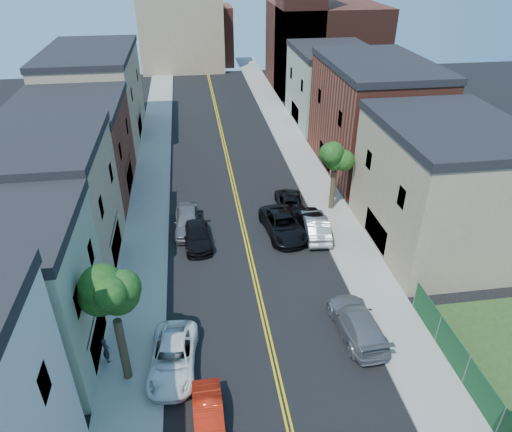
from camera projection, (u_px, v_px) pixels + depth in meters
name	position (u px, v px, depth m)	size (l,w,h in m)	color
sidewalk_left	(151.00, 171.00, 46.95)	(3.20, 100.00, 0.15)	gray
sidewalk_right	(304.00, 161.00, 48.91)	(3.20, 100.00, 0.15)	gray
curb_left	(169.00, 169.00, 47.17)	(0.30, 100.00, 0.15)	gray
curb_right	(288.00, 162.00, 48.70)	(0.30, 100.00, 0.15)	gray
bldg_left_tan_near	(41.00, 211.00, 31.18)	(9.00, 10.00, 9.00)	#998466
bldg_left_brick	(73.00, 154.00, 40.78)	(9.00, 12.00, 8.00)	brown
bldg_left_tan_far	(95.00, 98.00, 52.29)	(9.00, 16.00, 9.50)	#998466
bldg_right_tan	(440.00, 190.00, 33.81)	(9.00, 12.00, 9.00)	#998466
bldg_right_brick	(372.00, 120.00, 45.45)	(9.00, 14.00, 10.00)	brown
bldg_right_palegrn	(331.00, 88.00, 57.72)	(9.00, 12.00, 8.50)	gray
church	(320.00, 40.00, 69.28)	(16.20, 14.20, 22.60)	#4C2319
backdrop_left	(182.00, 34.00, 80.07)	(14.00, 8.00, 12.00)	#998466
backdrop_center	(204.00, 36.00, 84.48)	(10.00, 8.00, 10.00)	brown
fence_right	(482.00, 395.00, 22.68)	(0.04, 15.00, 1.90)	#143F1E
tree_left_mid	(109.00, 281.00, 21.54)	(5.20, 5.20, 9.29)	#3A2E1D
tree_right_far	(337.00, 147.00, 37.51)	(4.40, 4.40, 8.03)	#3A2E1D
red_sedan	(209.00, 417.00, 22.13)	(1.42, 4.07, 1.34)	red
white_pickup	(173.00, 358.00, 25.15)	(2.45, 5.32, 1.48)	white
grey_car_left	(187.00, 221.00, 37.10)	(2.03, 5.05, 1.72)	#5C5E64
black_car_left	(197.00, 235.00, 35.60)	(2.02, 4.97, 1.44)	black
grey_car_right	(357.00, 323.00, 27.32)	(2.28, 5.60, 1.63)	slate
black_car_right	(314.00, 222.00, 37.00)	(2.02, 5.01, 1.71)	black
silver_car_right	(316.00, 226.00, 36.49)	(1.74, 4.99, 1.64)	#AEB1B6
dark_car_right_far	(289.00, 201.00, 40.25)	(2.28, 4.95, 1.38)	black
black_suv_lane	(283.00, 225.00, 36.65)	(2.70, 5.85, 1.63)	black
pedestrian_left	(106.00, 350.00, 25.35)	(0.57, 0.38, 1.57)	#282830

